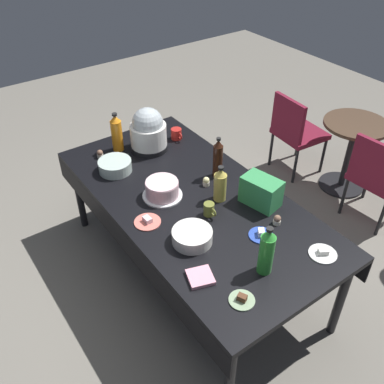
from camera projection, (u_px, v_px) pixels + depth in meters
ground at (192, 270)px, 3.45m from camera, size 9.00×9.00×0.00m
potluck_table at (192, 204)px, 3.03m from camera, size 2.20×1.10×0.75m
frosted_layer_cake at (162, 189)px, 2.97m from camera, size 0.28×0.28×0.13m
slow_cooker at (148, 131)px, 3.40m from camera, size 0.30×0.30×0.36m
glass_salad_bowl at (115, 166)px, 3.23m from camera, size 0.25×0.25×0.09m
ceramic_snack_bowl at (192, 236)px, 2.62m from camera, size 0.25×0.25×0.08m
dessert_plate_sage at (242, 299)px, 2.28m from camera, size 0.14×0.14×0.04m
dessert_plate_white at (323, 253)px, 2.56m from camera, size 0.17×0.17×0.04m
dessert_plate_coral at (147, 221)px, 2.78m from camera, size 0.18×0.18×0.04m
dessert_plate_cobalt at (261, 234)px, 2.68m from camera, size 0.16×0.16×0.05m
cupcake_rose at (100, 154)px, 3.38m from camera, size 0.05×0.05×0.07m
cupcake_lemon at (206, 181)px, 3.09m from camera, size 0.05×0.05×0.07m
cupcake_berry at (277, 220)px, 2.76m from camera, size 0.05×0.05×0.07m
soda_bottle_orange_juice at (117, 133)px, 3.40m from camera, size 0.09×0.09×0.33m
soda_bottle_ginger_ale at (220, 184)px, 2.91m from camera, size 0.09×0.09×0.27m
soda_bottle_lime_soda at (267, 251)px, 2.37m from camera, size 0.09×0.09×0.33m
soda_bottle_cola at (218, 158)px, 3.12m from camera, size 0.07×0.07×0.32m
coffee_mug_olive at (209, 209)px, 2.82m from camera, size 0.11×0.07×0.09m
coffee_mug_red at (176, 134)px, 3.60m from camera, size 0.13×0.09×0.09m
soda_carton at (261, 192)px, 2.89m from camera, size 0.29×0.21×0.20m
paper_napkin_stack at (200, 277)px, 2.40m from camera, size 0.18×0.18×0.02m
maroon_chair_left at (295, 130)px, 4.28m from camera, size 0.48×0.48×0.85m
maroon_chair_right at (378, 175)px, 3.66m from camera, size 0.47×0.47×0.85m
round_cafe_table at (351, 144)px, 4.05m from camera, size 0.60×0.60×0.72m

